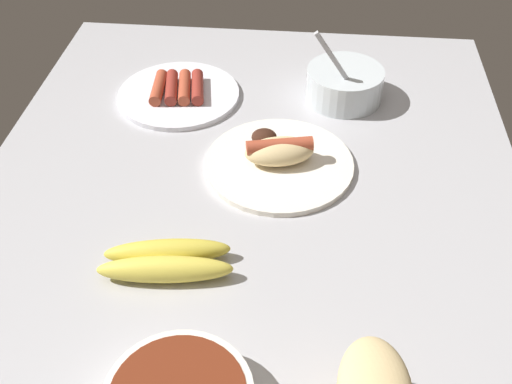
{
  "coord_description": "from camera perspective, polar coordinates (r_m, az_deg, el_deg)",
  "views": [
    {
      "loc": [
        69.78,
        8.27,
        66.11
      ],
      "look_at": [
        -0.69,
        1.49,
        3.0
      ],
      "focal_mm": 43.05,
      "sensor_mm": 36.0,
      "label": 1
    }
  ],
  "objects": [
    {
      "name": "banana_bunch",
      "position": [
        0.87,
        -8.35,
        -6.36
      ],
      "size": [
        9.43,
        19.2,
        3.87
      ],
      "color": "#E5D14C",
      "rests_on": "ground_plane"
    },
    {
      "name": "plate_hotdog_assembled",
      "position": [
        1.04,
        2.11,
        3.17
      ],
      "size": [
        25.28,
        25.28,
        5.61
      ],
      "color": "white",
      "rests_on": "ground_plane"
    },
    {
      "name": "ground_plane",
      "position": [
        0.98,
        -0.91,
        -2.19
      ],
      "size": [
        120.0,
        90.0,
        3.0
      ],
      "primitive_type": "cube",
      "color": "#B2B2B7"
    },
    {
      "name": "plate_sausages",
      "position": [
        1.22,
        -7.22,
        9.15
      ],
      "size": [
        23.74,
        23.74,
        3.29
      ],
      "color": "white",
      "rests_on": "ground_plane"
    },
    {
      "name": "bowl_coleslaw",
      "position": [
        1.21,
        8.23,
        10.0
      ],
      "size": [
        14.72,
        14.72,
        16.05
      ],
      "color": "silver",
      "rests_on": "ground_plane"
    }
  ]
}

